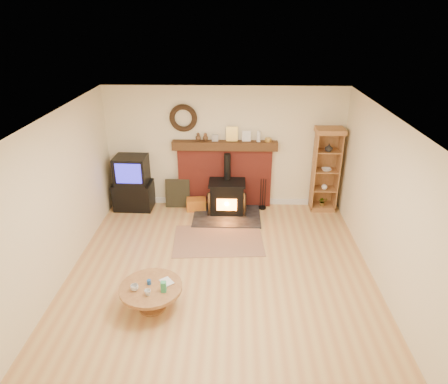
{
  "coord_description": "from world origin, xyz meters",
  "views": [
    {
      "loc": [
        0.22,
        -5.31,
        3.99
      ],
      "look_at": [
        0.03,
        1.0,
        1.08
      ],
      "focal_mm": 32.0,
      "sensor_mm": 36.0,
      "label": 1
    }
  ],
  "objects_px": {
    "curio_cabinet": "(325,170)",
    "coffee_table": "(151,291)",
    "wood_stove": "(227,198)",
    "tv_unit": "(133,184)"
  },
  "relations": [
    {
      "from": "tv_unit",
      "to": "wood_stove",
      "type": "bearing_deg",
      "value": -5.52
    },
    {
      "from": "tv_unit",
      "to": "curio_cabinet",
      "type": "relative_size",
      "value": 0.65
    },
    {
      "from": "tv_unit",
      "to": "coffee_table",
      "type": "bearing_deg",
      "value": -72.57
    },
    {
      "from": "wood_stove",
      "to": "curio_cabinet",
      "type": "bearing_deg",
      "value": 7.74
    },
    {
      "from": "curio_cabinet",
      "to": "coffee_table",
      "type": "height_order",
      "value": "curio_cabinet"
    },
    {
      "from": "tv_unit",
      "to": "coffee_table",
      "type": "height_order",
      "value": "tv_unit"
    },
    {
      "from": "wood_stove",
      "to": "coffee_table",
      "type": "distance_m",
      "value": 3.19
    },
    {
      "from": "curio_cabinet",
      "to": "wood_stove",
      "type": "bearing_deg",
      "value": -172.26
    },
    {
      "from": "wood_stove",
      "to": "curio_cabinet",
      "type": "distance_m",
      "value": 2.16
    },
    {
      "from": "wood_stove",
      "to": "tv_unit",
      "type": "bearing_deg",
      "value": 174.48
    }
  ]
}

